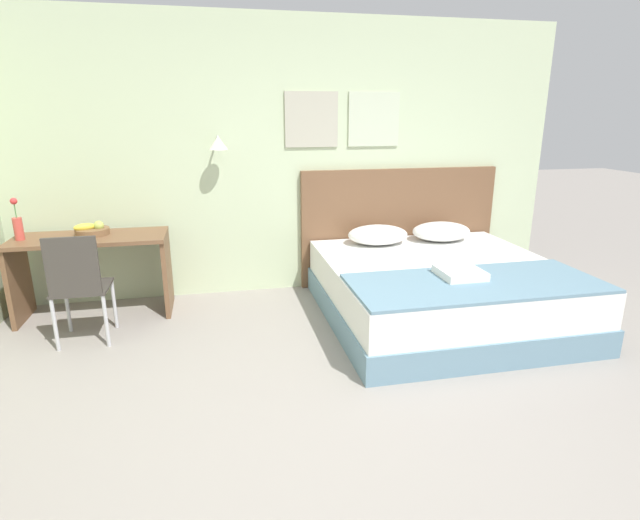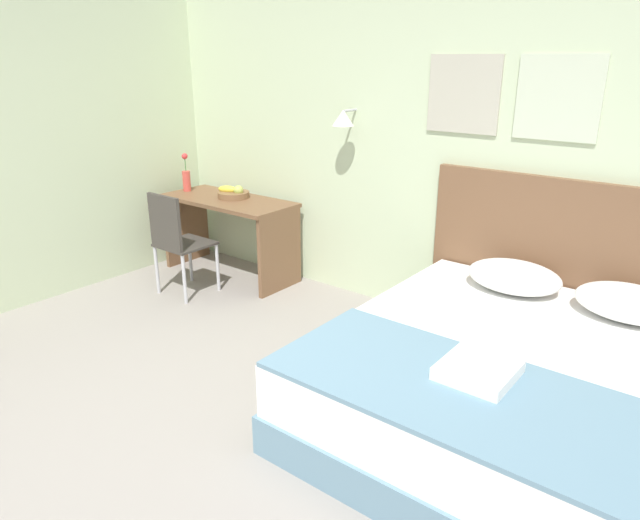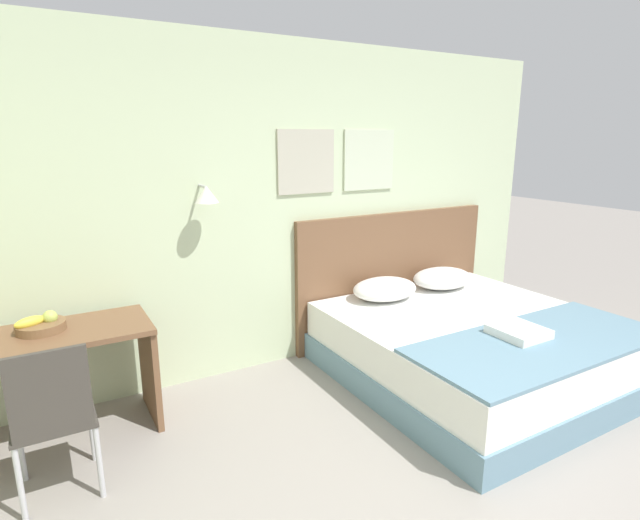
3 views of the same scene
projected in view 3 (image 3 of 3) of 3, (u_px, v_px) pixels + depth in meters
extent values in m
cube|color=beige|center=(266.00, 210.00, 4.04)|extent=(5.80, 0.06, 2.65)
cube|color=#B7B29E|center=(306.00, 162.00, 4.09)|extent=(0.52, 0.02, 0.52)
cube|color=beige|center=(369.00, 160.00, 4.39)|extent=(0.52, 0.02, 0.52)
cylinder|color=#B2B2B7|center=(202.00, 186.00, 3.63)|extent=(0.02, 0.16, 0.02)
cone|color=white|center=(207.00, 194.00, 3.56)|extent=(0.17, 0.17, 0.12)
cube|color=#66899E|center=(472.00, 364.00, 4.03)|extent=(1.99, 2.03, 0.22)
cube|color=white|center=(475.00, 335.00, 3.97)|extent=(1.95, 1.99, 0.29)
cube|color=brown|center=(394.00, 275.00, 4.79)|extent=(2.11, 0.06, 1.21)
ellipsoid|color=white|center=(385.00, 289.00, 4.37)|extent=(0.60, 0.45, 0.18)
ellipsoid|color=white|center=(442.00, 278.00, 4.70)|extent=(0.60, 0.45, 0.18)
cube|color=#66899E|center=(541.00, 342.00, 3.44)|extent=(1.93, 0.81, 0.02)
cube|color=white|center=(519.00, 331.00, 3.52)|extent=(0.32, 0.34, 0.06)
cube|color=brown|center=(39.00, 337.00, 3.04)|extent=(1.29, 0.56, 0.03)
cube|color=brown|center=(149.00, 369.00, 3.43)|extent=(0.04, 0.52, 0.69)
cube|color=#3D3833|center=(54.00, 418.00, 2.67)|extent=(0.41, 0.41, 0.02)
cube|color=#3D3833|center=(50.00, 394.00, 2.46)|extent=(0.37, 0.03, 0.45)
cylinder|color=#B7B7BC|center=(20.00, 447.00, 2.79)|extent=(0.03, 0.03, 0.43)
cylinder|color=#B7B7BC|center=(91.00, 428.00, 2.97)|extent=(0.03, 0.03, 0.43)
cylinder|color=#B7B7BC|center=(20.00, 485.00, 2.48)|extent=(0.03, 0.03, 0.43)
cylinder|color=#B7B7BC|center=(99.00, 462.00, 2.66)|extent=(0.03, 0.03, 0.43)
cylinder|color=brown|center=(41.00, 327.00, 3.09)|extent=(0.29, 0.29, 0.05)
sphere|color=#B2C156|center=(50.00, 317.00, 3.11)|extent=(0.09, 0.09, 0.09)
ellipsoid|color=yellow|center=(30.00, 322.00, 3.03)|extent=(0.20, 0.13, 0.07)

